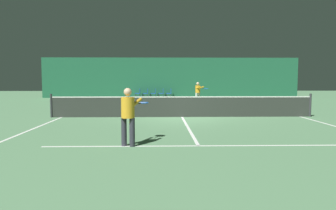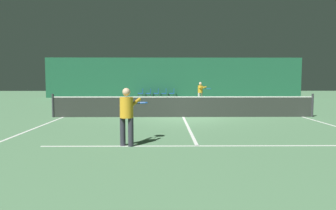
{
  "view_description": "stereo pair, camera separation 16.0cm",
  "coord_description": "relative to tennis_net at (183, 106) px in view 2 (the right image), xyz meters",
  "views": [
    {
      "loc": [
        -1.03,
        -14.92,
        1.8
      ],
      "look_at": [
        -0.74,
        -3.88,
        0.88
      ],
      "focal_mm": 35.0,
      "sensor_mm": 36.0,
      "label": 1
    },
    {
      "loc": [
        -0.87,
        -14.92,
        1.8
      ],
      "look_at": [
        -0.74,
        -3.88,
        0.88
      ],
      "focal_mm": 35.0,
      "sensor_mm": 36.0,
      "label": 2
    }
  ],
  "objects": [
    {
      "name": "player_far",
      "position": [
        1.71,
        8.25,
        0.36
      ],
      "size": [
        0.95,
        1.26,
        1.49
      ],
      "rotation": [
        0.0,
        0.0,
        -1.03
      ],
      "color": "beige",
      "rests_on": "ground"
    },
    {
      "name": "court_line_centre",
      "position": [
        0.0,
        0.0,
        -0.51
      ],
      "size": [
        0.1,
        12.8,
        0.0
      ],
      "color": "white",
      "rests_on": "ground"
    },
    {
      "name": "courtside_chair_1",
      "position": [
        -2.21,
        14.02,
        -0.03
      ],
      "size": [
        0.44,
        0.44,
        0.84
      ],
      "rotation": [
        0.0,
        0.0,
        -1.57
      ],
      "color": "#2D2D2D",
      "rests_on": "ground"
    },
    {
      "name": "ground_plane",
      "position": [
        0.0,
        0.0,
        -0.51
      ],
      "size": [
        60.0,
        60.0,
        0.0
      ],
      "primitive_type": "plane",
      "color": "#56845B"
    },
    {
      "name": "courtside_chair_2",
      "position": [
        -1.52,
        14.02,
        -0.03
      ],
      "size": [
        0.44,
        0.44,
        0.84
      ],
      "rotation": [
        0.0,
        0.0,
        -1.57
      ],
      "color": "#2D2D2D",
      "rests_on": "ground"
    },
    {
      "name": "court_line_service_far",
      "position": [
        0.0,
        6.4,
        -0.51
      ],
      "size": [
        8.25,
        0.1,
        0.0
      ],
      "color": "white",
      "rests_on": "ground"
    },
    {
      "name": "court_line_service_near",
      "position": [
        0.0,
        -6.4,
        -0.51
      ],
      "size": [
        8.25,
        0.1,
        0.0
      ],
      "color": "white",
      "rests_on": "ground"
    },
    {
      "name": "player_near",
      "position": [
        -1.84,
        -6.33,
        0.38
      ],
      "size": [
        0.79,
        1.32,
        1.53
      ],
      "rotation": [
        0.0,
        0.0,
        1.19
      ],
      "color": "#2D2D38",
      "rests_on": "ground"
    },
    {
      "name": "courtside_chair_0",
      "position": [
        -2.9,
        14.02,
        -0.03
      ],
      "size": [
        0.44,
        0.44,
        0.84
      ],
      "rotation": [
        0.0,
        0.0,
        -1.57
      ],
      "color": "#2D2D2D",
      "rests_on": "ground"
    },
    {
      "name": "court_line_sideline_right",
      "position": [
        5.5,
        0.0,
        -0.51
      ],
      "size": [
        0.1,
        23.8,
        0.0
      ],
      "color": "white",
      "rests_on": "ground"
    },
    {
      "name": "court_line_sideline_left",
      "position": [
        -5.5,
        0.0,
        -0.51
      ],
      "size": [
        0.1,
        23.8,
        0.0
      ],
      "color": "white",
      "rests_on": "ground"
    },
    {
      "name": "courtside_chair_4",
      "position": [
        -0.14,
        14.02,
        -0.03
      ],
      "size": [
        0.44,
        0.44,
        0.84
      ],
      "rotation": [
        0.0,
        0.0,
        -1.57
      ],
      "color": "#2D2D2D",
      "rests_on": "ground"
    },
    {
      "name": "court_line_baseline_far",
      "position": [
        0.0,
        11.9,
        -0.51
      ],
      "size": [
        11.0,
        0.1,
        0.0
      ],
      "color": "white",
      "rests_on": "ground"
    },
    {
      "name": "backdrop_curtain",
      "position": [
        0.0,
        14.57,
        1.29
      ],
      "size": [
        23.0,
        0.12,
        3.6
      ],
      "color": "#1E5B3D",
      "rests_on": "ground"
    },
    {
      "name": "tennis_ball",
      "position": [
        -2.22,
        -1.94,
        -0.48
      ],
      "size": [
        0.07,
        0.07,
        0.07
      ],
      "color": "#D1DB33",
      "rests_on": "ground"
    },
    {
      "name": "tennis_net",
      "position": [
        0.0,
        0.0,
        0.0
      ],
      "size": [
        12.0,
        0.1,
        1.07
      ],
      "color": "#2D332D",
      "rests_on": "ground"
    },
    {
      "name": "courtside_chair_3",
      "position": [
        -0.83,
        14.02,
        -0.03
      ],
      "size": [
        0.44,
        0.44,
        0.84
      ],
      "rotation": [
        0.0,
        0.0,
        -1.57
      ],
      "color": "#2D2D2D",
      "rests_on": "ground"
    }
  ]
}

